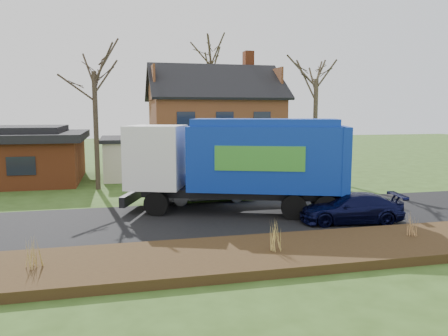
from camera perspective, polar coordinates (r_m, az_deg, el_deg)
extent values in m
plane|color=#2F4918|center=(19.32, 1.35, -6.61)|extent=(120.00, 120.00, 0.00)
cube|color=black|center=(19.32, 1.35, -6.58)|extent=(80.00, 7.00, 0.02)
cube|color=black|center=(14.41, 6.77, -10.97)|extent=(80.00, 3.50, 0.30)
cube|color=beige|center=(33.00, -1.41, 1.64)|extent=(9.00, 7.50, 2.70)
cube|color=brown|center=(32.84, -1.43, 6.42)|extent=(9.00, 7.50, 2.80)
cube|color=#974421|center=(34.74, 3.19, 13.67)|extent=(0.70, 0.90, 1.60)
cube|color=beige|center=(31.82, -12.22, 1.16)|extent=(3.50, 5.50, 2.60)
cube|color=black|center=(31.70, -12.29, 3.72)|extent=(3.90, 5.90, 0.24)
cube|color=#974421|center=(32.14, -26.24, 0.80)|extent=(9.00, 7.50, 2.80)
cube|color=black|center=(32.01, -26.41, 3.74)|extent=(9.80, 8.20, 0.50)
cube|color=black|center=(31.99, -26.46, 4.54)|extent=(7.00, 6.00, 0.40)
cylinder|color=black|center=(19.92, -8.80, -4.62)|extent=(1.18, 0.74, 1.12)
cylinder|color=black|center=(22.05, -7.22, -3.41)|extent=(1.18, 0.74, 1.12)
cylinder|color=black|center=(19.21, 9.11, -5.07)|extent=(1.18, 0.74, 1.12)
cylinder|color=black|center=(21.41, 8.89, -3.77)|extent=(1.18, 0.74, 1.12)
cylinder|color=black|center=(19.32, 13.27, -5.11)|extent=(1.18, 0.74, 1.12)
cylinder|color=black|center=(21.51, 12.61, -3.81)|extent=(1.18, 0.74, 1.12)
cube|color=black|center=(20.29, 2.33, -3.29)|extent=(9.10, 4.39, 0.38)
cube|color=white|center=(20.75, -8.79, 1.51)|extent=(3.24, 3.37, 2.90)
cube|color=black|center=(21.08, -11.89, 1.97)|extent=(0.89, 2.24, 0.97)
cube|color=black|center=(21.42, -12.01, -3.75)|extent=(1.18, 2.61, 0.48)
cube|color=#0C2E9B|center=(19.99, 5.27, 1.34)|extent=(7.27, 4.85, 2.90)
cube|color=#0C2E9B|center=(19.88, 5.32, 5.95)|extent=(6.85, 4.43, 0.32)
cube|color=#0C2E9B|center=(20.21, 15.20, 0.87)|extent=(1.29, 2.70, 3.11)
cube|color=green|center=(18.63, 4.66, 1.23)|extent=(3.64, 1.37, 1.07)
cube|color=green|center=(21.34, 4.95, 2.02)|extent=(3.64, 1.37, 1.07)
imported|color=#95999C|center=(22.72, -2.38, -2.36)|extent=(5.09, 2.10, 1.64)
imported|color=black|center=(19.25, 16.26, -5.04)|extent=(4.54, 2.41, 1.25)
cylinder|color=#382C21|center=(27.11, -16.36, 4.63)|extent=(0.29, 0.29, 7.00)
cylinder|color=#453A29|center=(31.24, 11.80, 5.00)|extent=(0.31, 0.31, 6.89)
cylinder|color=#463A2A|center=(39.98, -1.65, 7.27)|extent=(0.35, 0.35, 9.13)
cone|color=#A98E4A|center=(13.70, -23.66, -9.93)|extent=(0.04, 0.04, 0.89)
cone|color=#A98E4A|center=(13.73, -24.28, -9.93)|extent=(0.04, 0.04, 0.89)
cone|color=#A98E4A|center=(13.67, -23.04, -9.93)|extent=(0.04, 0.04, 0.89)
cone|color=#A98E4A|center=(13.81, -23.57, -9.79)|extent=(0.04, 0.04, 0.89)
cone|color=#A98E4A|center=(13.59, -23.75, -10.08)|extent=(0.04, 0.04, 0.89)
cone|color=tan|center=(14.11, 6.82, -8.72)|extent=(0.04, 0.04, 0.95)
cone|color=tan|center=(14.06, 6.23, -8.77)|extent=(0.04, 0.04, 0.95)
cone|color=tan|center=(14.16, 7.39, -8.67)|extent=(0.04, 0.04, 0.95)
cone|color=tan|center=(14.21, 6.65, -8.59)|extent=(0.04, 0.04, 0.95)
cone|color=tan|center=(14.00, 6.99, -8.85)|extent=(0.04, 0.04, 0.95)
cone|color=tan|center=(16.99, 23.38, -6.80)|extent=(0.04, 0.04, 0.78)
cone|color=tan|center=(16.91, 23.00, -6.85)|extent=(0.04, 0.04, 0.78)
cone|color=tan|center=(17.07, 23.75, -6.76)|extent=(0.04, 0.04, 0.78)
cone|color=tan|center=(17.08, 23.16, -6.72)|extent=(0.04, 0.04, 0.78)
cone|color=tan|center=(16.91, 23.60, -6.88)|extent=(0.04, 0.04, 0.78)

